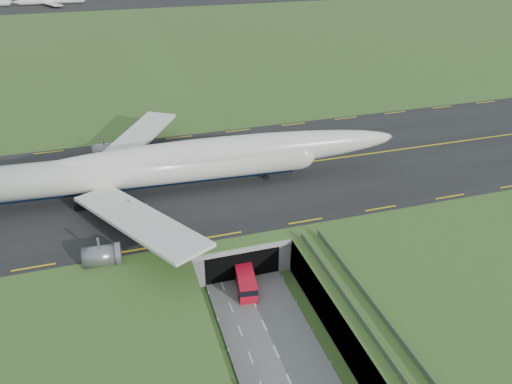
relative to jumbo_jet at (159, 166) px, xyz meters
name	(u,v)px	position (x,y,z in m)	size (l,w,h in m)	color
ground	(258,312)	(9.28, -29.33, -11.27)	(900.00, 900.00, 0.00)	#3E5B24
airfield_deck	(258,296)	(9.28, -29.33, -8.27)	(800.00, 800.00, 6.00)	gray
trench_road	(275,349)	(9.28, -36.83, -11.17)	(12.00, 75.00, 0.20)	slate
taxiway	(207,176)	(9.28, 3.67, -5.18)	(800.00, 44.00, 0.18)	black
tunnel_portal	(228,232)	(9.28, -12.62, -7.93)	(17.00, 22.30, 6.00)	gray
guideway	(401,368)	(20.28, -48.44, -5.94)	(3.00, 53.00, 7.05)	#A8A8A3
jumbo_jet	(159,166)	(0.00, 0.00, 0.00)	(91.14, 59.16, 19.60)	silver
shuttle_tram	(246,281)	(9.00, -23.98, -9.63)	(3.73, 7.56, 2.96)	red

